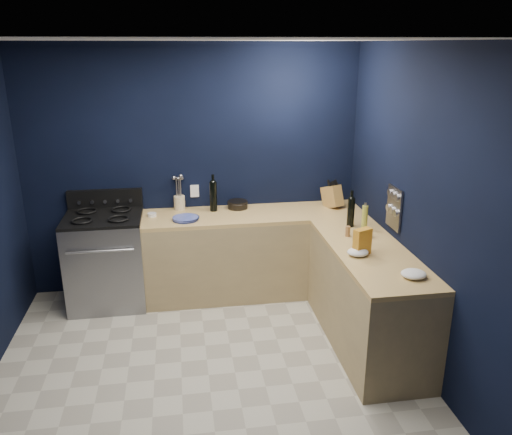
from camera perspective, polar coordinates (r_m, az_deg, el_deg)
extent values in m
cube|color=#AFAA98|center=(4.42, -5.29, -17.15)|extent=(3.50, 3.50, 0.02)
cube|color=silver|center=(3.58, -6.62, 19.20)|extent=(3.50, 3.50, 0.02)
cube|color=black|center=(5.49, -6.94, 5.22)|extent=(3.50, 0.02, 2.60)
cube|color=black|center=(4.26, 18.49, 0.33)|extent=(0.02, 3.50, 2.60)
cube|color=black|center=(2.23, -3.17, -16.30)|extent=(3.50, 0.02, 2.60)
cube|color=tan|center=(5.51, -0.18, -4.15)|extent=(2.30, 0.63, 0.86)
cube|color=olive|center=(5.35, -0.19, 0.30)|extent=(2.30, 0.63, 0.04)
cube|color=tan|center=(4.70, 12.24, -8.86)|extent=(0.63, 1.67, 0.86)
cube|color=olive|center=(4.51, 12.64, -3.79)|extent=(0.63, 1.67, 0.04)
cube|color=gray|center=(5.48, -16.24, -4.72)|extent=(0.76, 0.66, 0.92)
cube|color=black|center=(5.20, -16.62, -6.19)|extent=(0.59, 0.02, 0.42)
cube|color=black|center=(5.31, -16.70, -0.01)|extent=(0.76, 0.66, 0.03)
cube|color=black|center=(5.57, -16.42, 2.00)|extent=(0.76, 0.06, 0.20)
cube|color=gray|center=(4.75, 15.13, 1.03)|extent=(0.02, 0.28, 0.38)
cube|color=white|center=(5.52, -6.84, 2.95)|extent=(0.09, 0.02, 0.13)
cylinder|color=#37448B|center=(5.17, -7.85, -0.11)|extent=(0.27, 0.27, 0.03)
cylinder|color=white|center=(5.34, -11.49, 0.31)|extent=(0.10, 0.10, 0.03)
cylinder|color=#F6E3C0|center=(5.50, -8.51, 1.66)|extent=(0.13, 0.13, 0.15)
cylinder|color=black|center=(5.38, -4.76, 2.34)|extent=(0.09, 0.09, 0.31)
cylinder|color=black|center=(5.49, -2.05, 1.45)|extent=(0.23, 0.23, 0.08)
cube|color=olive|center=(5.58, 8.47, 2.32)|extent=(0.22, 0.29, 0.28)
cylinder|color=black|center=(4.99, 10.51, 0.55)|extent=(0.07, 0.07, 0.28)
cylinder|color=#A0A439|center=(4.93, 11.99, -0.03)|extent=(0.06, 0.06, 0.24)
cylinder|color=olive|center=(4.76, 10.16, -1.52)|extent=(0.05, 0.05, 0.10)
cylinder|color=olive|center=(4.77, 12.54, -1.74)|extent=(0.05, 0.05, 0.08)
cube|color=#AA1C11|center=(4.36, 11.73, -2.64)|extent=(0.17, 0.13, 0.22)
ellipsoid|color=white|center=(4.35, 11.26, -3.80)|extent=(0.19, 0.17, 0.06)
ellipsoid|color=white|center=(4.07, 17.13, -6.02)|extent=(0.20, 0.18, 0.06)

